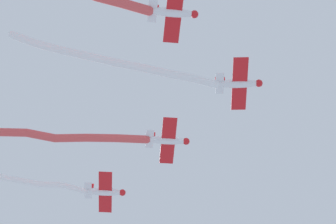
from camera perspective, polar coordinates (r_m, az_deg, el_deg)
The scene contains 6 objects.
airplane_lead at distance 65.83m, azimuth 6.29°, elevation 2.51°, with size 4.80×6.45×1.62m.
smoke_trail_lead at distance 66.60m, azimuth -4.85°, elevation 4.49°, with size 21.67×5.19×5.10m.
airplane_left_wing at distance 70.03m, azimuth -0.02°, elevation -2.51°, with size 4.92×6.55×1.62m.
smoke_trail_left_wing at distance 69.31m, azimuth -10.83°, elevation -1.95°, with size 21.80×5.68×3.09m.
airplane_right_wing at distance 61.46m, azimuth 0.48°, elevation 8.77°, with size 4.94×6.56×1.62m.
airplane_slot at distance 75.22m, azimuth -5.57°, elevation -7.01°, with size 4.91×6.54×1.62m.
Camera 1 is at (-7.89, -37.99, 5.99)m, focal length 69.12 mm.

